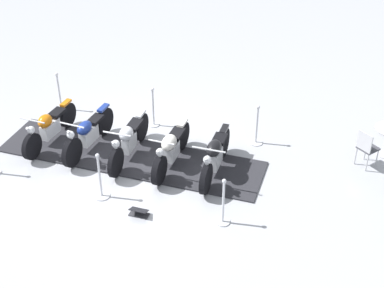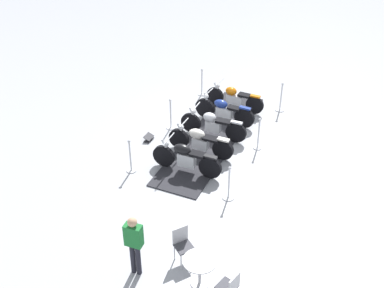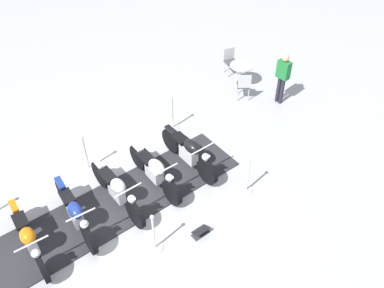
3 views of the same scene
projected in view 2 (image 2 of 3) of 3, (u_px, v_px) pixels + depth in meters
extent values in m
plane|color=#A8AAB2|center=(213.00, 137.00, 16.06)|extent=(80.00, 80.00, 0.00)
cube|color=#28282D|center=(213.00, 137.00, 16.05)|extent=(4.00, 6.55, 0.04)
cylinder|color=black|center=(215.00, 96.00, 17.77)|extent=(0.64, 0.40, 0.66)
cylinder|color=black|center=(255.00, 105.00, 17.18)|extent=(0.64, 0.40, 0.66)
cube|color=silver|center=(235.00, 100.00, 17.46)|extent=(0.63, 0.46, 0.36)
ellipsoid|color=#D16B0F|center=(231.00, 91.00, 17.34)|extent=(0.52, 0.46, 0.31)
cube|color=black|center=(244.00, 95.00, 17.17)|extent=(0.52, 0.45, 0.08)
cube|color=#D16B0F|center=(255.00, 96.00, 16.98)|extent=(0.39, 0.29, 0.06)
cylinder|color=silver|center=(217.00, 90.00, 17.59)|extent=(0.33, 0.21, 0.55)
cylinder|color=silver|center=(220.00, 82.00, 17.37)|extent=(0.33, 0.62, 0.04)
sphere|color=silver|center=(217.00, 86.00, 17.51)|extent=(0.18, 0.18, 0.18)
cylinder|color=black|center=(205.00, 108.00, 16.94)|extent=(0.69, 0.44, 0.72)
cylinder|color=black|center=(244.00, 118.00, 16.35)|extent=(0.69, 0.44, 0.72)
cube|color=silver|center=(224.00, 112.00, 16.64)|extent=(0.61, 0.46, 0.36)
ellipsoid|color=navy|center=(221.00, 104.00, 16.53)|extent=(0.57, 0.49, 0.29)
cube|color=black|center=(234.00, 108.00, 16.35)|extent=(0.53, 0.44, 0.08)
cube|color=navy|center=(245.00, 108.00, 16.14)|extent=(0.42, 0.31, 0.06)
cylinder|color=silver|center=(207.00, 101.00, 16.75)|extent=(0.27, 0.19, 0.61)
cylinder|color=silver|center=(209.00, 92.00, 16.52)|extent=(0.32, 0.58, 0.04)
sphere|color=silver|center=(206.00, 96.00, 16.67)|extent=(0.18, 0.18, 0.18)
cylinder|color=black|center=(191.00, 123.00, 16.10)|extent=(0.69, 0.36, 0.70)
cylinder|color=black|center=(236.00, 132.00, 15.58)|extent=(0.69, 0.36, 0.70)
cube|color=silver|center=(213.00, 127.00, 15.82)|extent=(0.55, 0.37, 0.39)
ellipsoid|color=#B7BAC1|center=(210.00, 117.00, 15.68)|extent=(0.52, 0.46, 0.31)
cube|color=black|center=(224.00, 121.00, 15.55)|extent=(0.60, 0.46, 0.08)
cube|color=#B7BAC1|center=(237.00, 122.00, 15.37)|extent=(0.40, 0.26, 0.06)
cylinder|color=silver|center=(193.00, 116.00, 15.91)|extent=(0.34, 0.19, 0.59)
cylinder|color=silver|center=(196.00, 107.00, 15.68)|extent=(0.29, 0.63, 0.04)
sphere|color=silver|center=(193.00, 111.00, 15.82)|extent=(0.18, 0.18, 0.18)
cylinder|color=black|center=(179.00, 138.00, 15.30)|extent=(0.67, 0.40, 0.68)
cylinder|color=black|center=(223.00, 150.00, 14.77)|extent=(0.67, 0.40, 0.68)
cube|color=silver|center=(201.00, 143.00, 15.02)|extent=(0.57, 0.43, 0.36)
ellipsoid|color=silver|center=(197.00, 134.00, 14.89)|extent=(0.62, 0.51, 0.32)
cube|color=black|center=(211.00, 139.00, 14.75)|extent=(0.60, 0.48, 0.08)
cube|color=silver|center=(223.00, 140.00, 14.57)|extent=(0.41, 0.30, 0.06)
cylinder|color=silver|center=(181.00, 131.00, 15.11)|extent=(0.34, 0.20, 0.57)
cylinder|color=silver|center=(184.00, 123.00, 14.89)|extent=(0.28, 0.57, 0.04)
sphere|color=silver|center=(181.00, 127.00, 15.03)|extent=(0.18, 0.18, 0.18)
cylinder|color=black|center=(164.00, 156.00, 14.47)|extent=(0.69, 0.38, 0.70)
cylinder|color=black|center=(210.00, 167.00, 13.97)|extent=(0.69, 0.38, 0.70)
cube|color=silver|center=(187.00, 160.00, 14.19)|extent=(0.58, 0.41, 0.43)
ellipsoid|color=black|center=(182.00, 149.00, 14.04)|extent=(0.63, 0.51, 0.32)
cube|color=black|center=(197.00, 154.00, 13.91)|extent=(0.52, 0.43, 0.08)
cube|color=black|center=(210.00, 157.00, 13.76)|extent=(0.41, 0.29, 0.06)
cylinder|color=silver|center=(166.00, 148.00, 14.28)|extent=(0.34, 0.19, 0.59)
cylinder|color=silver|center=(169.00, 139.00, 14.05)|extent=(0.32, 0.70, 0.04)
sphere|color=silver|center=(166.00, 144.00, 14.19)|extent=(0.18, 0.18, 0.18)
cylinder|color=silver|center=(228.00, 197.00, 13.43)|extent=(0.36, 0.36, 0.03)
cylinder|color=silver|center=(229.00, 183.00, 13.16)|extent=(0.05, 0.05, 0.97)
sphere|color=silver|center=(230.00, 168.00, 12.87)|extent=(0.09, 0.09, 0.09)
cylinder|color=silver|center=(131.00, 170.00, 14.49)|extent=(0.31, 0.31, 0.03)
cylinder|color=silver|center=(130.00, 156.00, 14.20)|extent=(0.05, 0.05, 1.01)
sphere|color=silver|center=(129.00, 141.00, 13.91)|extent=(0.09, 0.09, 0.09)
cylinder|color=silver|center=(280.00, 110.00, 17.61)|extent=(0.34, 0.34, 0.03)
cylinder|color=silver|center=(281.00, 97.00, 17.33)|extent=(0.05, 0.05, 1.01)
sphere|color=silver|center=(283.00, 84.00, 17.03)|extent=(0.09, 0.09, 0.09)
cylinder|color=silver|center=(257.00, 148.00, 15.52)|extent=(0.29, 0.29, 0.03)
cylinder|color=silver|center=(259.00, 134.00, 15.24)|extent=(0.05, 0.05, 1.01)
sphere|color=silver|center=(260.00, 120.00, 14.94)|extent=(0.09, 0.09, 0.09)
cylinder|color=silver|center=(171.00, 127.00, 16.58)|extent=(0.35, 0.35, 0.03)
cylinder|color=silver|center=(171.00, 114.00, 16.29)|extent=(0.05, 0.05, 1.02)
sphere|color=silver|center=(170.00, 100.00, 15.99)|extent=(0.09, 0.09, 0.09)
cylinder|color=silver|center=(202.00, 94.00, 18.67)|extent=(0.31, 0.31, 0.03)
cylinder|color=silver|center=(202.00, 82.00, 18.40)|extent=(0.05, 0.05, 0.97)
sphere|color=silver|center=(202.00, 70.00, 18.11)|extent=(0.09, 0.09, 0.09)
cube|color=#333338|center=(149.00, 140.00, 15.91)|extent=(0.35, 0.46, 0.02)
cube|color=black|center=(149.00, 137.00, 15.85)|extent=(0.36, 0.44, 0.11)
cylinder|color=#B7B7BC|center=(200.00, 283.00, 10.89)|extent=(0.42, 0.42, 0.02)
cylinder|color=#B7B7BC|center=(200.00, 272.00, 10.69)|extent=(0.07, 0.07, 0.70)
cylinder|color=#B7B7BC|center=(200.00, 261.00, 10.49)|extent=(0.77, 0.77, 0.03)
cylinder|color=#B7B7BC|center=(194.00, 257.00, 11.26)|extent=(0.03, 0.03, 0.47)
cylinder|color=#B7B7BC|center=(181.00, 262.00, 11.13)|extent=(0.03, 0.03, 0.47)
cylinder|color=#B7B7BC|center=(187.00, 247.00, 11.51)|extent=(0.03, 0.03, 0.47)
cylinder|color=#B7B7BC|center=(174.00, 253.00, 11.37)|extent=(0.03, 0.03, 0.47)
cube|color=#3F3F47|center=(184.00, 247.00, 11.18)|extent=(0.54, 0.54, 0.04)
cube|color=#B7B7BC|center=(180.00, 235.00, 11.18)|extent=(0.36, 0.22, 0.45)
cylinder|color=#B7B7BC|center=(225.00, 285.00, 10.58)|extent=(0.03, 0.03, 0.44)
cube|color=#3F3F47|center=(227.00, 286.00, 10.24)|extent=(0.56, 0.56, 0.04)
cube|color=#B7B7BC|center=(234.00, 284.00, 10.02)|extent=(0.28, 0.33, 0.42)
cylinder|color=#23232D|center=(133.00, 258.00, 10.94)|extent=(0.12, 0.12, 0.90)
cylinder|color=#23232D|center=(138.00, 259.00, 10.90)|extent=(0.12, 0.12, 0.90)
cube|color=#1E7233|center=(133.00, 235.00, 10.52)|extent=(0.45, 0.34, 0.57)
sphere|color=tan|center=(132.00, 222.00, 10.30)|extent=(0.22, 0.22, 0.22)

